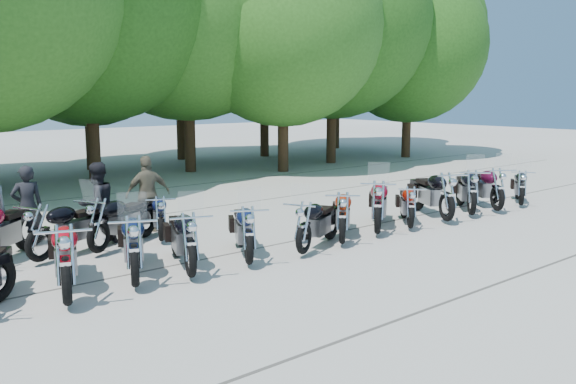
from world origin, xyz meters
TOP-DOWN VIEW (x-y plane):
  - ground at (0.00, 0.00)m, footprint 90.00×90.00m
  - tree_5 at (4.61, 13.20)m, footprint 9.04×9.04m
  - tree_6 at (7.55, 10.82)m, footprint 8.00×8.00m
  - tree_7 at (11.20, 11.78)m, footprint 8.79×8.79m
  - tree_8 at (15.83, 11.20)m, footprint 7.53×7.53m
  - tree_12 at (1.80, 16.47)m, footprint 7.88×7.88m
  - tree_13 at (6.69, 17.47)m, footprint 8.31×8.31m
  - tree_14 at (10.68, 16.09)m, footprint 8.02×8.02m
  - tree_15 at (16.61, 17.02)m, footprint 9.67×9.67m
  - motorcycle_2 at (-5.17, 0.44)m, footprint 1.61×2.68m
  - motorcycle_3 at (-4.00, 0.60)m, footprint 1.73×2.57m
  - motorcycle_4 at (-3.04, 0.47)m, footprint 1.56×2.48m
  - motorcycle_5 at (-1.80, 0.48)m, footprint 1.76×2.33m
  - motorcycle_6 at (-0.53, 0.39)m, footprint 2.27×1.58m
  - motorcycle_7 at (0.62, 0.47)m, footprint 2.15×2.11m
  - motorcycle_8 at (1.85, 0.59)m, footprint 2.45×2.22m
  - motorcycle_9 at (2.90, 0.51)m, footprint 1.92×1.93m
  - motorcycle_10 at (4.16, 0.41)m, footprint 1.92×2.61m
  - motorcycle_11 at (5.30, 0.46)m, footprint 2.32×2.25m
  - motorcycle_12 at (6.33, 0.35)m, footprint 1.95×2.45m
  - motorcycle_13 at (7.60, 0.37)m, footprint 2.11×1.67m
  - motorcycle_15 at (-4.68, 3.13)m, footprint 2.40×1.59m
  - motorcycle_16 at (-3.59, 3.03)m, footprint 2.35×1.80m
  - motorcycle_17 at (-2.16, 3.14)m, footprint 1.44×2.12m
  - rider_1 at (-3.21, 3.94)m, footprint 1.00×0.86m
  - rider_2 at (-1.82, 4.35)m, footprint 1.09×0.58m
  - rider_3 at (-4.41, 4.64)m, footprint 0.67×0.48m

SIDE VIEW (x-z plane):
  - ground at x=0.00m, z-range 0.00..0.00m
  - motorcycle_17 at x=-2.16m, z-range 0.00..1.16m
  - motorcycle_9 at x=2.90m, z-range 0.00..1.18m
  - motorcycle_13 at x=7.60m, z-range 0.00..1.19m
  - motorcycle_6 at x=-0.53m, z-range 0.00..1.25m
  - motorcycle_5 at x=-1.80m, z-range 0.00..1.30m
  - motorcycle_7 at x=0.62m, z-range 0.00..1.31m
  - motorcycle_15 at x=-4.68m, z-range 0.00..1.31m
  - motorcycle_16 at x=-3.59m, z-range 0.00..1.31m
  - motorcycle_4 at x=-3.04m, z-range 0.00..1.34m
  - motorcycle_12 at x=6.33m, z-range 0.00..1.38m
  - motorcycle_11 at x=5.30m, z-range 0.00..1.40m
  - motorcycle_3 at x=-4.00m, z-range 0.00..1.40m
  - motorcycle_8 at x=1.85m, z-range 0.00..1.44m
  - motorcycle_10 at x=4.16m, z-range 0.00..1.45m
  - motorcycle_2 at x=-5.17m, z-range 0.00..1.45m
  - rider_3 at x=-4.41m, z-range 0.00..1.73m
  - rider_1 at x=-3.21m, z-range 0.00..1.76m
  - rider_2 at x=-1.82m, z-range 0.00..1.78m
  - tree_8 at x=15.83m, z-range 0.85..10.10m
  - tree_12 at x=1.80m, z-range 0.89..10.56m
  - tree_6 at x=7.55m, z-range 0.90..10.72m
  - tree_14 at x=10.68m, z-range 0.91..10.75m
  - tree_13 at x=6.69m, z-range 0.94..11.14m
  - tree_7 at x=11.20m, z-range 0.99..11.79m
  - tree_5 at x=4.61m, z-range 1.02..12.12m
  - tree_15 at x=16.61m, z-range 1.09..12.96m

